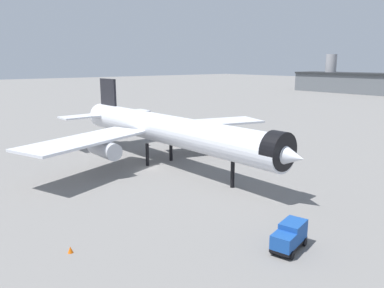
% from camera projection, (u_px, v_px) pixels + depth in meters
% --- Properties ---
extents(ground, '(900.00, 900.00, 0.00)m').
position_uv_depth(ground, '(151.00, 168.00, 75.49)').
color(ground, slate).
extents(airliner_near_gate, '(63.61, 58.13, 16.89)m').
position_uv_depth(airliner_near_gate, '(166.00, 130.00, 75.87)').
color(airliner_near_gate, silver).
rests_on(airliner_near_gate, ground).
extents(service_truck_front, '(3.69, 5.90, 3.00)m').
position_uv_depth(service_truck_front, '(290.00, 236.00, 42.41)').
color(service_truck_front, black).
rests_on(service_truck_front, ground).
extents(baggage_tug_wing, '(3.57, 3.07, 1.85)m').
position_uv_depth(baggage_tug_wing, '(282.00, 139.00, 99.62)').
color(baggage_tug_wing, black).
rests_on(baggage_tug_wing, ground).
extents(baggage_cart_trailing, '(2.82, 2.88, 1.82)m').
position_uv_depth(baggage_cart_trailing, '(172.00, 129.00, 113.20)').
color(baggage_cart_trailing, black).
rests_on(baggage_cart_trailing, ground).
extents(traffic_cone_near_nose, '(0.61, 0.61, 0.77)m').
position_uv_depth(traffic_cone_near_nose, '(119.00, 133.00, 110.27)').
color(traffic_cone_near_nose, '#F2600C').
rests_on(traffic_cone_near_nose, ground).
extents(traffic_cone_wingtip, '(0.60, 0.60, 0.76)m').
position_uv_depth(traffic_cone_wingtip, '(70.00, 250.00, 41.79)').
color(traffic_cone_wingtip, '#F2600C').
rests_on(traffic_cone_wingtip, ground).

